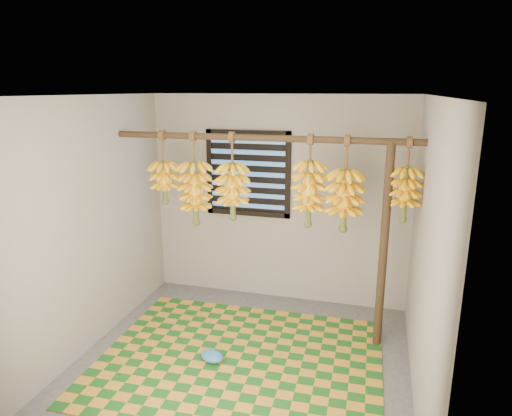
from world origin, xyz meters
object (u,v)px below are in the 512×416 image
(support_post, at_px, (384,249))
(plastic_bag, at_px, (212,356))
(banana_bunch_f, at_px, (405,194))
(banana_bunch_c, at_px, (233,191))
(banana_bunch_e, at_px, (344,200))
(banana_bunch_b, at_px, (195,193))
(woven_mat, at_px, (240,360))
(banana_bunch_a, at_px, (165,182))
(banana_bunch_d, at_px, (309,194))

(support_post, xyz_separation_m, plastic_bag, (-1.46, -0.72, -0.94))
(support_post, height_order, banana_bunch_f, banana_bunch_f)
(banana_bunch_c, bearing_deg, banana_bunch_f, -0.00)
(plastic_bag, distance_m, banana_bunch_e, 1.90)
(support_post, height_order, plastic_bag, support_post)
(support_post, distance_m, plastic_bag, 1.88)
(banana_bunch_b, bearing_deg, support_post, 0.00)
(support_post, relative_size, banana_bunch_b, 2.08)
(banana_bunch_c, xyz_separation_m, banana_bunch_f, (1.63, -0.00, 0.07))
(plastic_bag, xyz_separation_m, banana_bunch_c, (-0.02, 0.72, 1.41))
(woven_mat, distance_m, banana_bunch_a, 1.92)
(banana_bunch_a, relative_size, banana_bunch_c, 0.86)
(banana_bunch_b, xyz_separation_m, banana_bunch_d, (1.16, 0.00, 0.07))
(banana_bunch_d, bearing_deg, banana_bunch_a, 180.00)
(woven_mat, xyz_separation_m, plastic_bag, (-0.24, -0.09, 0.05))
(support_post, height_order, woven_mat, support_post)
(banana_bunch_b, height_order, banana_bunch_c, same)
(plastic_bag, height_order, banana_bunch_f, banana_bunch_f)
(banana_bunch_a, distance_m, banana_bunch_e, 1.84)
(banana_bunch_e, bearing_deg, woven_mat, -143.16)
(banana_bunch_e, bearing_deg, banana_bunch_f, -0.00)
(banana_bunch_b, distance_m, banana_bunch_d, 1.17)
(support_post, height_order, banana_bunch_b, banana_bunch_b)
(banana_bunch_e, height_order, banana_bunch_f, same)
(support_post, distance_m, banana_bunch_f, 0.56)
(support_post, xyz_separation_m, woven_mat, (-1.23, -0.63, -0.99))
(banana_bunch_a, bearing_deg, banana_bunch_d, 0.00)
(support_post, relative_size, banana_bunch_f, 2.60)
(woven_mat, xyz_separation_m, banana_bunch_f, (1.38, 0.63, 1.53))
(support_post, bearing_deg, banana_bunch_e, 180.00)
(woven_mat, bearing_deg, banana_bunch_b, 136.13)
(banana_bunch_b, bearing_deg, plastic_bag, -59.87)
(banana_bunch_e, bearing_deg, plastic_bag, -146.30)
(banana_bunch_e, bearing_deg, banana_bunch_b, -180.00)
(plastic_bag, relative_size, banana_bunch_b, 0.24)
(banana_bunch_c, relative_size, banana_bunch_e, 0.96)
(support_post, bearing_deg, banana_bunch_b, 180.00)
(support_post, relative_size, woven_mat, 0.78)
(banana_bunch_a, relative_size, banana_bunch_b, 0.78)
(banana_bunch_f, bearing_deg, support_post, 180.00)
(woven_mat, relative_size, banana_bunch_b, 2.69)
(woven_mat, height_order, banana_bunch_c, banana_bunch_c)
(plastic_bag, height_order, banana_bunch_b, banana_bunch_b)
(woven_mat, height_order, plastic_bag, plastic_bag)
(banana_bunch_b, height_order, banana_bunch_d, same)
(banana_bunch_a, distance_m, banana_bunch_f, 2.37)
(banana_bunch_a, bearing_deg, banana_bunch_f, -0.00)
(banana_bunch_e, relative_size, banana_bunch_f, 1.17)
(support_post, distance_m, banana_bunch_a, 2.28)
(banana_bunch_a, bearing_deg, plastic_bag, -43.65)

